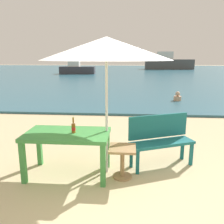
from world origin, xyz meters
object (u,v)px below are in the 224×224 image
Objects in this scene: swimmer_person at (178,97)px; boat_ferry at (168,63)px; picnic_table_green at (67,139)px; boat_tanker at (77,69)px; beer_bottle_amber at (73,127)px; side_table_wood at (122,158)px; patio_umbrella at (106,49)px; bench_teal_center at (160,137)px.

boat_ferry is at bearing 82.32° from swimmer_person.
boat_tanker is at bearing 102.55° from picnic_table_green.
swimmer_person is at bearing 66.46° from beer_bottle_amber.
side_table_wood is 1.32× the size of swimmer_person.
beer_bottle_amber is 7.64m from swimmer_person.
boat_tanker reaches higher than beer_bottle_amber.
picnic_table_green is 0.18× the size of boat_ferry.
bench_teal_center is (0.96, 0.37, -1.58)m from patio_umbrella.
swimmer_person is 0.05× the size of boat_ferry.
swimmer_person is at bearing -63.43° from boat_tanker.
bench_teal_center is 6.65m from swimmer_person.
swimmer_person is at bearing 72.39° from side_table_wood.
bench_teal_center is at bearing -73.49° from boat_tanker.
boat_ferry reaches higher than side_table_wood.
patio_umbrella reaches higher than side_table_wood.
picnic_table_green is 36.84m from boat_ferry.
side_table_wood is (0.28, -0.18, -1.76)m from patio_umbrella.
side_table_wood is 24.78m from boat_tanker.
boat_ferry reaches higher than boat_tanker.
beer_bottle_amber is 0.12× the size of patio_umbrella.
patio_umbrella is 5.61× the size of swimmer_person.
beer_bottle_amber is at bearing -160.78° from bench_teal_center.
beer_bottle_amber is 36.81m from boat_ferry.
side_table_wood is 0.13× the size of boat_tanker.
side_table_wood reaches higher than swimmer_person.
bench_teal_center is at bearing 21.18° from patio_umbrella.
boat_ferry is (5.48, 35.62, 0.55)m from bench_teal_center.
side_table_wood is (0.82, -0.03, -0.50)m from beer_bottle_amber.
beer_bottle_amber reaches higher than picnic_table_green.
picnic_table_green is 7.68m from swimmer_person.
patio_umbrella is 24.59m from boat_tanker.
bench_teal_center is (1.61, 0.52, -0.11)m from picnic_table_green.
boat_tanker is (-6.94, 23.43, 0.08)m from bench_teal_center.
swimmer_person is 18.97m from boat_tanker.
patio_umbrella reaches higher than bench_teal_center.
beer_bottle_amber is 0.65× the size of swimmer_person.
beer_bottle_amber is at bearing -113.54° from swimmer_person.
picnic_table_green reaches higher than side_table_wood.
beer_bottle_amber is at bearing -164.39° from patio_umbrella.
bench_teal_center is 0.30× the size of boat_tanker.
picnic_table_green is at bearing -114.30° from swimmer_person.
boat_ferry is (6.98, 36.15, 0.24)m from beer_bottle_amber.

